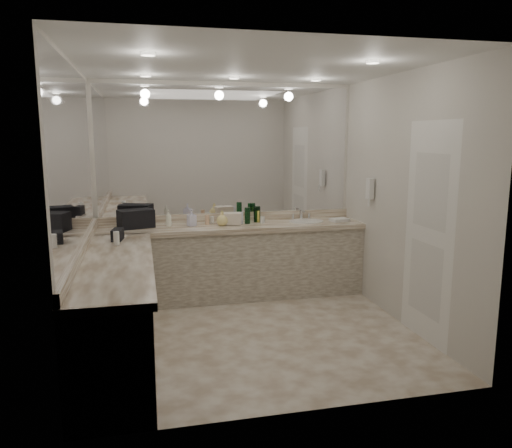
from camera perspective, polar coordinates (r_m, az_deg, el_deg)
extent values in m
plane|color=beige|center=(5.14, -0.32, -12.32)|extent=(3.20, 3.20, 0.00)
plane|color=white|center=(4.80, -0.36, 17.74)|extent=(3.20, 3.20, 0.00)
cube|color=beige|center=(6.26, -3.35, 4.01)|extent=(3.20, 0.02, 2.60)
cube|color=beige|center=(4.72, -19.66, 1.44)|extent=(0.02, 3.00, 2.60)
cube|color=beige|center=(5.38, 16.54, 2.61)|extent=(0.02, 3.00, 2.60)
cube|color=beige|center=(6.13, -2.80, -4.49)|extent=(3.20, 0.60, 0.84)
cube|color=beige|center=(6.02, -2.82, -0.36)|extent=(3.20, 0.64, 0.06)
cube|color=beige|center=(4.61, -15.67, -9.82)|extent=(0.60, 2.40, 0.84)
cube|color=beige|center=(4.48, -15.81, -4.39)|extent=(0.64, 2.42, 0.06)
cube|color=beige|center=(6.29, -3.29, 0.82)|extent=(3.20, 0.04, 0.10)
cube|color=beige|center=(4.78, -19.17, -2.70)|extent=(0.04, 3.00, 0.10)
cube|color=white|center=(6.22, -3.38, 8.35)|extent=(3.12, 0.01, 1.55)
cube|color=white|center=(4.68, -19.85, 7.21)|extent=(0.01, 2.92, 1.55)
cylinder|color=white|center=(6.26, 5.75, 0.23)|extent=(0.44, 0.44, 0.03)
cube|color=silver|center=(6.45, 5.17, 1.20)|extent=(0.24, 0.16, 0.14)
cube|color=white|center=(5.97, 12.90, 3.96)|extent=(0.06, 0.10, 0.24)
cube|color=white|center=(4.99, 19.08, -1.00)|extent=(0.02, 0.82, 2.10)
cube|color=black|center=(5.97, -13.58, 0.65)|extent=(0.45, 0.35, 0.22)
cube|color=black|center=(5.30, -15.55, -1.19)|extent=(0.13, 0.23, 0.12)
cube|color=beige|center=(6.02, -2.83, 0.59)|extent=(0.27, 0.20, 0.14)
cube|color=white|center=(6.33, 9.50, 0.46)|extent=(0.25, 0.19, 0.04)
cylinder|color=white|center=(5.06, -15.66, -1.63)|extent=(0.06, 0.06, 0.13)
imported|color=white|center=(5.98, -9.97, 0.62)|extent=(0.09, 0.09, 0.19)
imported|color=silver|center=(5.97, -7.37, 0.72)|extent=(0.12, 0.12, 0.20)
imported|color=#F1DD88|center=(5.96, -3.89, 0.68)|extent=(0.14, 0.14, 0.18)
cylinder|color=#11481F|center=(6.22, 0.19, 1.17)|extent=(0.07, 0.07, 0.19)
cylinder|color=#11481F|center=(6.18, 0.02, 1.09)|extent=(0.06, 0.06, 0.19)
cylinder|color=#11481F|center=(6.08, -0.99, 0.97)|extent=(0.07, 0.07, 0.20)
cylinder|color=white|center=(6.13, 0.75, 0.49)|extent=(0.06, 0.06, 0.08)
cylinder|color=#E0B28C|center=(6.04, -5.61, 0.49)|extent=(0.05, 0.05, 0.12)
cylinder|color=#F2D84C|center=(6.18, 0.17, 0.88)|extent=(0.05, 0.05, 0.14)
cylinder|color=silver|center=(6.07, -1.69, 0.70)|extent=(0.04, 0.04, 0.14)
cylinder|color=#F2D84C|center=(6.17, -2.83, 0.47)|extent=(0.05, 0.05, 0.06)
cylinder|color=silver|center=(6.06, -1.91, 0.63)|extent=(0.04, 0.04, 0.13)
cylinder|color=white|center=(6.11, -5.03, 0.47)|extent=(0.04, 0.04, 0.09)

